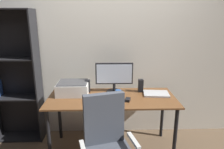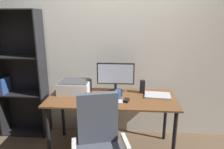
% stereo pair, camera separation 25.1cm
% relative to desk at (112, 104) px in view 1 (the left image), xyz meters
% --- Properties ---
extents(ground_plane, '(12.00, 12.00, 0.00)m').
position_rel_desk_xyz_m(ground_plane, '(0.00, 0.00, -0.66)').
color(ground_plane, brown).
extents(back_wall, '(6.40, 0.10, 2.60)m').
position_rel_desk_xyz_m(back_wall, '(0.00, 0.52, 0.64)').
color(back_wall, silver).
rests_on(back_wall, ground).
extents(desk, '(1.60, 0.69, 0.74)m').
position_rel_desk_xyz_m(desk, '(0.00, 0.00, 0.00)').
color(desk, brown).
rests_on(desk, ground).
extents(monitor, '(0.49, 0.20, 0.40)m').
position_rel_desk_xyz_m(monitor, '(0.04, 0.20, 0.31)').
color(monitor, black).
rests_on(monitor, desk).
extents(keyboard, '(0.29, 0.12, 0.02)m').
position_rel_desk_xyz_m(keyboard, '(-0.00, -0.15, 0.09)').
color(keyboard, '#B7BABC').
rests_on(keyboard, desk).
extents(mouse, '(0.08, 0.11, 0.03)m').
position_rel_desk_xyz_m(mouse, '(0.19, -0.12, 0.10)').
color(mouse, black).
rests_on(mouse, desk).
extents(coffee_mug, '(0.09, 0.07, 0.11)m').
position_rel_desk_xyz_m(coffee_mug, '(0.08, -0.03, 0.14)').
color(coffee_mug, '#285193').
rests_on(coffee_mug, desk).
extents(laptop, '(0.34, 0.26, 0.02)m').
position_rel_desk_xyz_m(laptop, '(0.58, 0.08, 0.10)').
color(laptop, '#B7BABC').
rests_on(laptop, desk).
extents(speaker_left, '(0.06, 0.07, 0.17)m').
position_rel_desk_xyz_m(speaker_left, '(-0.32, 0.20, 0.17)').
color(speaker_left, black).
rests_on(speaker_left, desk).
extents(speaker_right, '(0.06, 0.07, 0.17)m').
position_rel_desk_xyz_m(speaker_right, '(0.39, 0.20, 0.17)').
color(speaker_right, black).
rests_on(speaker_right, desk).
extents(printer, '(0.40, 0.34, 0.16)m').
position_rel_desk_xyz_m(printer, '(-0.50, 0.15, 0.16)').
color(printer, silver).
rests_on(printer, desk).
extents(paper_sheet, '(0.27, 0.33, 0.00)m').
position_rel_desk_xyz_m(paper_sheet, '(-0.18, -0.20, 0.09)').
color(paper_sheet, white).
rests_on(paper_sheet, desk).
extents(bookshelf, '(0.67, 0.28, 1.82)m').
position_rel_desk_xyz_m(bookshelf, '(-1.33, 0.35, 0.24)').
color(bookshelf, black).
rests_on(bookshelf, ground).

